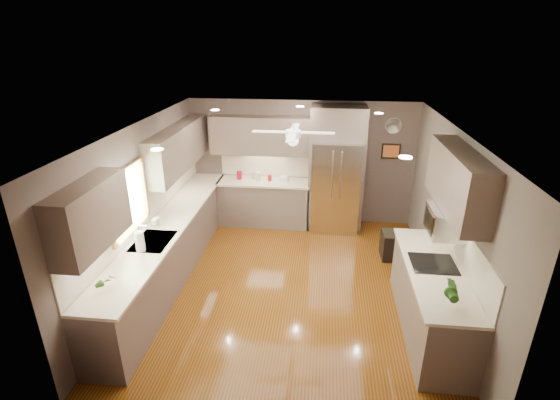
% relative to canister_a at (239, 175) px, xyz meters
% --- Properties ---
extents(floor, '(5.00, 5.00, 0.00)m').
position_rel_canister_a_xyz_m(floor, '(1.24, -2.24, -1.02)').
color(floor, '#4A2309').
rests_on(floor, ground).
extents(ceiling, '(5.00, 5.00, 0.00)m').
position_rel_canister_a_xyz_m(ceiling, '(1.24, -2.24, 1.48)').
color(ceiling, white).
rests_on(ceiling, ground).
extents(wall_back, '(4.50, 0.00, 4.50)m').
position_rel_canister_a_xyz_m(wall_back, '(1.24, 0.26, 0.23)').
color(wall_back, brown).
rests_on(wall_back, ground).
extents(wall_front, '(4.50, 0.00, 4.50)m').
position_rel_canister_a_xyz_m(wall_front, '(1.24, -4.74, 0.23)').
color(wall_front, brown).
rests_on(wall_front, ground).
extents(wall_left, '(0.00, 5.00, 5.00)m').
position_rel_canister_a_xyz_m(wall_left, '(-1.01, -2.24, 0.23)').
color(wall_left, brown).
rests_on(wall_left, ground).
extents(wall_right, '(0.00, 5.00, 5.00)m').
position_rel_canister_a_xyz_m(wall_right, '(3.49, -2.24, 0.23)').
color(wall_right, brown).
rests_on(wall_right, ground).
extents(canister_a, '(0.13, 0.13, 0.17)m').
position_rel_canister_a_xyz_m(canister_a, '(0.00, 0.00, 0.00)').
color(canister_a, maroon).
rests_on(canister_a, back_run).
extents(canister_b, '(0.11, 0.11, 0.13)m').
position_rel_canister_a_xyz_m(canister_b, '(0.27, 0.02, -0.01)').
color(canister_b, silver).
rests_on(canister_b, back_run).
extents(canister_c, '(0.13, 0.13, 0.17)m').
position_rel_canister_a_xyz_m(canister_c, '(0.39, -0.04, 0.01)').
color(canister_c, tan).
rests_on(canister_c, back_run).
extents(canister_d, '(0.10, 0.10, 0.12)m').
position_rel_canister_a_xyz_m(canister_d, '(0.63, -0.04, -0.02)').
color(canister_d, maroon).
rests_on(canister_d, back_run).
extents(soap_bottle, '(0.09, 0.09, 0.18)m').
position_rel_canister_a_xyz_m(soap_bottle, '(-0.83, -2.26, 0.01)').
color(soap_bottle, white).
rests_on(soap_bottle, left_run).
extents(potted_plant_left, '(0.17, 0.15, 0.27)m').
position_rel_canister_a_xyz_m(potted_plant_left, '(-0.72, -3.96, 0.06)').
color(potted_plant_left, '#244F16').
rests_on(potted_plant_left, left_run).
extents(potted_plant_right, '(0.18, 0.15, 0.33)m').
position_rel_canister_a_xyz_m(potted_plant_right, '(3.13, -3.76, 0.08)').
color(potted_plant_right, '#244F16').
rests_on(potted_plant_right, right_run).
extents(bowl, '(0.22, 0.22, 0.05)m').
position_rel_canister_a_xyz_m(bowl, '(0.92, -0.06, -0.05)').
color(bowl, tan).
rests_on(bowl, back_run).
extents(left_run, '(0.65, 4.70, 1.45)m').
position_rel_canister_a_xyz_m(left_run, '(-0.72, -2.09, -0.54)').
color(left_run, brown).
rests_on(left_run, ground).
extents(back_run, '(1.85, 0.65, 1.45)m').
position_rel_canister_a_xyz_m(back_run, '(0.51, -0.03, -0.54)').
color(back_run, brown).
rests_on(back_run, ground).
extents(uppers, '(4.50, 4.70, 0.95)m').
position_rel_canister_a_xyz_m(uppers, '(0.50, -1.53, 0.85)').
color(uppers, brown).
rests_on(uppers, wall_left).
extents(window, '(0.05, 1.12, 0.92)m').
position_rel_canister_a_xyz_m(window, '(-0.98, -2.74, 0.53)').
color(window, '#BFF2B2').
rests_on(window, wall_left).
extents(sink, '(0.50, 0.70, 0.32)m').
position_rel_canister_a_xyz_m(sink, '(-0.69, -2.74, -0.11)').
color(sink, silver).
rests_on(sink, left_run).
extents(refrigerator, '(1.06, 0.75, 2.45)m').
position_rel_canister_a_xyz_m(refrigerator, '(1.94, -0.08, 0.17)').
color(refrigerator, silver).
rests_on(refrigerator, ground).
extents(right_run, '(0.70, 2.20, 1.45)m').
position_rel_canister_a_xyz_m(right_run, '(3.17, -3.04, -0.54)').
color(right_run, brown).
rests_on(right_run, ground).
extents(microwave, '(0.43, 0.55, 0.34)m').
position_rel_canister_a_xyz_m(microwave, '(3.26, -2.79, 0.46)').
color(microwave, silver).
rests_on(microwave, wall_right).
extents(ceiling_fan, '(1.18, 1.18, 0.32)m').
position_rel_canister_a_xyz_m(ceiling_fan, '(1.24, -1.94, 1.31)').
color(ceiling_fan, white).
rests_on(ceiling_fan, ceiling).
extents(recessed_lights, '(2.84, 3.14, 0.01)m').
position_rel_canister_a_xyz_m(recessed_lights, '(1.20, -1.84, 1.47)').
color(recessed_lights, white).
rests_on(recessed_lights, ceiling).
extents(wall_clock, '(0.30, 0.03, 0.30)m').
position_rel_canister_a_xyz_m(wall_clock, '(2.99, 0.25, 1.03)').
color(wall_clock, white).
rests_on(wall_clock, wall_back).
extents(framed_print, '(0.36, 0.03, 0.30)m').
position_rel_canister_a_xyz_m(framed_print, '(2.99, 0.24, 0.53)').
color(framed_print, black).
rests_on(framed_print, wall_back).
extents(stool, '(0.44, 0.44, 0.49)m').
position_rel_canister_a_xyz_m(stool, '(2.98, -1.18, -0.78)').
color(stool, black).
rests_on(stool, ground).
extents(paper_towel, '(0.12, 0.12, 0.31)m').
position_rel_canister_a_xyz_m(paper_towel, '(-0.74, -3.03, 0.06)').
color(paper_towel, white).
rests_on(paper_towel, left_run).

